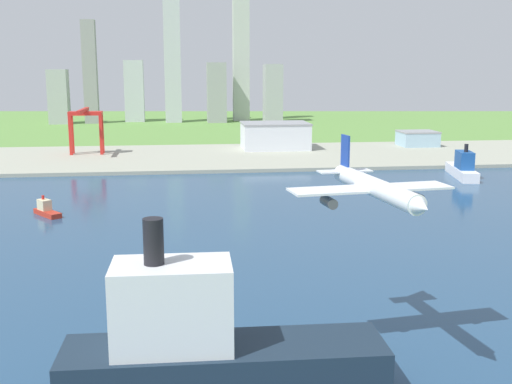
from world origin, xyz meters
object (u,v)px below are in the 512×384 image
object	(u,v)px
port_crane_red	(85,121)
ferry_boat	(463,168)
cargo_ship	(208,350)
warehouse_annex	(418,138)
tugboat_small	(46,210)
airplane_landing	(375,188)
warehouse_main	(275,136)

from	to	relation	value
port_crane_red	ferry_boat	bearing A→B (deg)	-25.99
cargo_ship	warehouse_annex	bearing A→B (deg)	63.45
tugboat_small	warehouse_annex	bearing A→B (deg)	39.51
ferry_boat	cargo_ship	world-z (taller)	cargo_ship
airplane_landing	warehouse_main	bearing A→B (deg)	84.80
port_crane_red	warehouse_annex	distance (m)	273.34
airplane_landing	warehouse_annex	distance (m)	411.29
ferry_boat	port_crane_red	size ratio (longest dim) A/B	1.07
ferry_boat	port_crane_red	bearing A→B (deg)	154.01
cargo_ship	warehouse_annex	world-z (taller)	cargo_ship
airplane_landing	ferry_boat	size ratio (longest dim) A/B	0.89
warehouse_main	warehouse_annex	distance (m)	123.42
airplane_landing	warehouse_annex	bearing A→B (deg)	67.43
tugboat_small	warehouse_main	size ratio (longest dim) A/B	0.34
airplane_landing	ferry_boat	world-z (taller)	airplane_landing
tugboat_small	port_crane_red	world-z (taller)	port_crane_red
port_crane_red	warehouse_main	size ratio (longest dim) A/B	0.86
tugboat_small	ferry_boat	bearing A→B (deg)	17.56
cargo_ship	port_crane_red	bearing A→B (deg)	101.50
ferry_boat	airplane_landing	bearing A→B (deg)	-119.19
tugboat_small	port_crane_red	bearing A→B (deg)	92.37
tugboat_small	port_crane_red	distance (m)	197.53
ferry_boat	tugboat_small	bearing A→B (deg)	-162.44
warehouse_main	port_crane_red	bearing A→B (deg)	-173.26
ferry_boat	warehouse_main	world-z (taller)	warehouse_main
airplane_landing	ferry_boat	bearing A→B (deg)	60.81
cargo_ship	warehouse_main	xyz separation A→B (m)	(73.03, 388.64, 2.42)
warehouse_annex	tugboat_small	bearing A→B (deg)	-140.49
ferry_boat	warehouse_annex	world-z (taller)	ferry_boat
ferry_boat	tugboat_small	size ratio (longest dim) A/B	2.73
warehouse_main	ferry_boat	bearing A→B (deg)	-54.55
ferry_boat	warehouse_main	size ratio (longest dim) A/B	0.92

